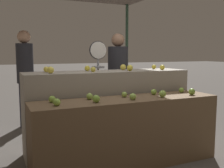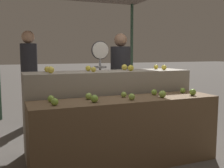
{
  "view_description": "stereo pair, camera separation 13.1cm",
  "coord_description": "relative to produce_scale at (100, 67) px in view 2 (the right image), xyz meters",
  "views": [
    {
      "loc": [
        -1.47,
        -2.82,
        1.41
      ],
      "look_at": [
        -0.08,
        0.3,
        1.0
      ],
      "focal_mm": 42.0,
      "sensor_mm": 36.0,
      "label": 1
    },
    {
      "loc": [
        -1.35,
        -2.87,
        1.41
      ],
      "look_at": [
        -0.08,
        0.3,
        1.0
      ],
      "focal_mm": 42.0,
      "sensor_mm": 36.0,
      "label": 2
    }
  ],
  "objects": [
    {
      "name": "apple_back_3",
      "position": [
        0.77,
        -0.71,
        0.02
      ],
      "size": [
        0.08,
        0.08,
        0.08
      ],
      "primitive_type": "sphere",
      "color": "gold",
      "rests_on": "display_counter_back"
    },
    {
      "name": "display_counter_front",
      "position": [
        -0.08,
        -1.21,
        -0.74
      ],
      "size": [
        2.37,
        0.55,
        0.85
      ],
      "primitive_type": "cube",
      "color": "brown",
      "rests_on": "ground_plane"
    },
    {
      "name": "apple_back_5",
      "position": [
        -0.36,
        -0.51,
        0.02
      ],
      "size": [
        0.08,
        0.08,
        0.08
      ],
      "primitive_type": "sphere",
      "color": "gold",
      "rests_on": "display_counter_back"
    },
    {
      "name": "apple_back_0",
      "position": [
        -0.92,
        -0.72,
        0.02
      ],
      "size": [
        0.09,
        0.09,
        0.09
      ],
      "primitive_type": "sphere",
      "color": "yellow",
      "rests_on": "display_counter_back"
    },
    {
      "name": "apple_front_5",
      "position": [
        -0.98,
        -1.11,
        -0.28
      ],
      "size": [
        0.08,
        0.08,
        0.08
      ],
      "primitive_type": "sphere",
      "color": "#84AD3D",
      "rests_on": "display_counter_front"
    },
    {
      "name": "apple_front_0",
      "position": [
        -0.97,
        -1.31,
        -0.28
      ],
      "size": [
        0.08,
        0.08,
        0.08
      ],
      "primitive_type": "sphere",
      "color": "#84AD3D",
      "rests_on": "display_counter_front"
    },
    {
      "name": "apple_front_8",
      "position": [
        0.37,
        -1.11,
        -0.28
      ],
      "size": [
        0.08,
        0.08,
        0.08
      ],
      "primitive_type": "sphere",
      "color": "#7AA338",
      "rests_on": "display_counter_front"
    },
    {
      "name": "apple_front_1",
      "position": [
        -0.53,
        -1.31,
        -0.28
      ],
      "size": [
        0.09,
        0.09,
        0.09
      ],
      "primitive_type": "sphere",
      "color": "#7AA338",
      "rests_on": "display_counter_front"
    },
    {
      "name": "apple_front_6",
      "position": [
        -0.53,
        -1.1,
        -0.28
      ],
      "size": [
        0.08,
        0.08,
        0.08
      ],
      "primitive_type": "sphere",
      "color": "#8EB247",
      "rests_on": "display_counter_front"
    },
    {
      "name": "produce_scale",
      "position": [
        0.0,
        0.0,
        0.0
      ],
      "size": [
        0.3,
        0.2,
        1.6
      ],
      "color": "#99999E",
      "rests_on": "ground_plane"
    },
    {
      "name": "person_customer_left",
      "position": [
        -1.04,
        1.09,
        -0.09
      ],
      "size": [
        0.38,
        0.38,
        1.82
      ],
      "rotation": [
        0.0,
        0.0,
        2.86
      ],
      "color": "#2D2D38",
      "rests_on": "ground_plane"
    },
    {
      "name": "apple_back_6",
      "position": [
        0.21,
        -0.51,
        0.02
      ],
      "size": [
        0.09,
        0.09,
        0.09
      ],
      "primitive_type": "sphere",
      "color": "yellow",
      "rests_on": "display_counter_back"
    },
    {
      "name": "apple_front_3",
      "position": [
        0.36,
        -1.32,
        -0.27
      ],
      "size": [
        0.09,
        0.09,
        0.09
      ],
      "primitive_type": "sphere",
      "color": "#8EB247",
      "rests_on": "display_counter_front"
    },
    {
      "name": "display_counter_back",
      "position": [
        -0.08,
        -0.61,
        -0.59
      ],
      "size": [
        2.37,
        0.55,
        1.15
      ],
      "primitive_type": "cube",
      "color": "gray",
      "rests_on": "ground_plane"
    },
    {
      "name": "apple_front_4",
      "position": [
        0.83,
        -1.32,
        -0.28
      ],
      "size": [
        0.09,
        0.09,
        0.09
      ],
      "primitive_type": "sphere",
      "color": "#7AA338",
      "rests_on": "display_counter_front"
    },
    {
      "name": "apple_back_7",
      "position": [
        0.76,
        -0.5,
        0.02
      ],
      "size": [
        0.07,
        0.07,
        0.07
      ],
      "primitive_type": "sphere",
      "color": "gold",
      "rests_on": "display_counter_back"
    },
    {
      "name": "ground_plane",
      "position": [
        -0.08,
        -1.21,
        -1.17
      ],
      "size": [
        60.0,
        60.0,
        0.0
      ],
      "primitive_type": "plane",
      "color": "#59544F"
    },
    {
      "name": "person_vendor_at_scale",
      "position": [
        0.44,
        0.18,
        -0.16
      ],
      "size": [
        0.39,
        0.39,
        1.74
      ],
      "rotation": [
        0.0,
        0.0,
        3.24
      ],
      "color": "#2D2D38",
      "rests_on": "ground_plane"
    },
    {
      "name": "apple_back_1",
      "position": [
        -0.35,
        -0.72,
        0.02
      ],
      "size": [
        0.07,
        0.07,
        0.07
      ],
      "primitive_type": "sphere",
      "color": "gold",
      "rests_on": "display_counter_back"
    },
    {
      "name": "apple_back_4",
      "position": [
        -0.93,
        -0.5,
        0.02
      ],
      "size": [
        0.08,
        0.08,
        0.08
      ],
      "primitive_type": "sphere",
      "color": "yellow",
      "rests_on": "display_counter_back"
    },
    {
      "name": "apple_back_2",
      "position": [
        0.21,
        -0.72,
        0.02
      ],
      "size": [
        0.09,
        0.09,
        0.09
      ],
      "primitive_type": "sphere",
      "color": "gold",
      "rests_on": "display_counter_back"
    },
    {
      "name": "apple_front_2",
      "position": [
        -0.07,
        -1.33,
        -0.28
      ],
      "size": [
        0.08,
        0.08,
        0.08
      ],
      "primitive_type": "sphere",
      "color": "#8EB247",
      "rests_on": "display_counter_front"
    },
    {
      "name": "apple_front_7",
      "position": [
        -0.08,
        -1.11,
        -0.28
      ],
      "size": [
        0.07,
        0.07,
        0.07
      ],
      "primitive_type": "sphere",
      "color": "#8EB247",
      "rests_on": "display_counter_front"
    },
    {
      "name": "apple_front_9",
      "position": [
        0.83,
        -1.1,
        -0.28
      ],
      "size": [
        0.07,
        0.07,
        0.07
      ],
      "primitive_type": "sphere",
      "color": "#7AA338",
      "rests_on": "display_counter_front"
    }
  ]
}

